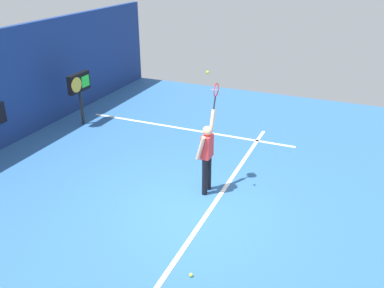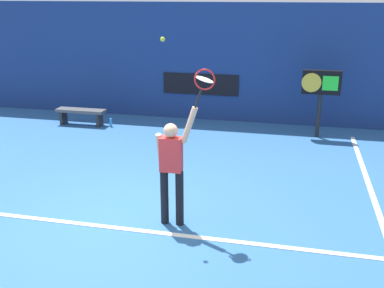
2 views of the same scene
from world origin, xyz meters
name	(u,v)px [view 1 (image 1 of 2)]	position (x,y,z in m)	size (l,w,h in m)	color
ground_plane	(193,210)	(0.00, 0.00, 0.00)	(18.00, 18.00, 0.00)	#2D609E
court_baseline	(208,213)	(0.00, -0.34, 0.01)	(10.00, 0.10, 0.01)	white
court_sideline	(187,129)	(4.20, 2.00, 0.01)	(0.10, 7.00, 0.01)	white
tennis_player	(207,154)	(0.86, 0.02, 1.01)	(0.67, 0.31, 1.97)	black
tennis_racket	(216,91)	(1.37, 0.02, 2.35)	(0.40, 0.27, 0.63)	black
tennis_ball	(208,72)	(0.76, 0.00, 2.94)	(0.07, 0.07, 0.07)	#CCE033
scoreboard_clock	(79,85)	(3.29, 5.36, 1.35)	(0.96, 0.20, 1.73)	black
spare_ball	(191,275)	(-1.93, -0.77, 0.03)	(0.07, 0.07, 0.07)	#CCE033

